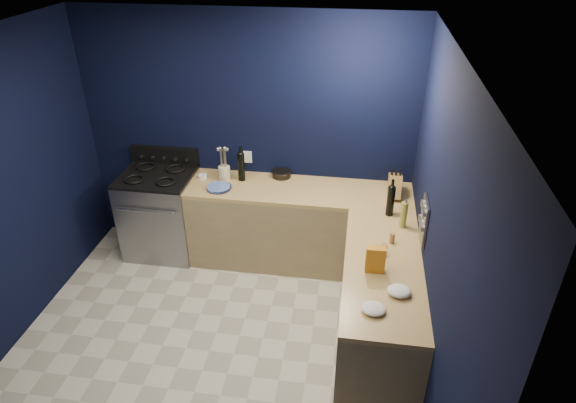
% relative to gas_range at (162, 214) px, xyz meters
% --- Properties ---
extents(floor, '(3.50, 3.50, 0.02)m').
position_rel_gas_range_xyz_m(floor, '(0.93, -1.42, -0.47)').
color(floor, beige).
rests_on(floor, ground).
extents(ceiling, '(3.50, 3.50, 0.02)m').
position_rel_gas_range_xyz_m(ceiling, '(0.93, -1.42, 2.15)').
color(ceiling, silver).
rests_on(ceiling, ground).
extents(wall_back, '(3.50, 0.02, 2.60)m').
position_rel_gas_range_xyz_m(wall_back, '(0.93, 0.34, 0.84)').
color(wall_back, black).
rests_on(wall_back, ground).
extents(wall_right, '(0.02, 3.50, 2.60)m').
position_rel_gas_range_xyz_m(wall_right, '(2.69, -1.42, 0.84)').
color(wall_right, black).
rests_on(wall_right, ground).
extents(cab_back, '(2.30, 0.63, 0.86)m').
position_rel_gas_range_xyz_m(cab_back, '(1.53, 0.02, -0.03)').
color(cab_back, '#95825B').
rests_on(cab_back, floor).
extents(top_back, '(2.30, 0.63, 0.04)m').
position_rel_gas_range_xyz_m(top_back, '(1.53, 0.02, 0.42)').
color(top_back, olive).
rests_on(top_back, cab_back).
extents(cab_right, '(0.63, 1.67, 0.86)m').
position_rel_gas_range_xyz_m(cab_right, '(2.37, -1.13, -0.03)').
color(cab_right, '#95825B').
rests_on(cab_right, floor).
extents(top_right, '(0.63, 1.67, 0.04)m').
position_rel_gas_range_xyz_m(top_right, '(2.37, -1.13, 0.42)').
color(top_right, olive).
rests_on(top_right, cab_right).
extents(gas_range, '(0.76, 0.66, 0.92)m').
position_rel_gas_range_xyz_m(gas_range, '(0.00, 0.00, 0.00)').
color(gas_range, gray).
rests_on(gas_range, floor).
extents(oven_door, '(0.59, 0.02, 0.42)m').
position_rel_gas_range_xyz_m(oven_door, '(0.00, -0.32, -0.01)').
color(oven_door, black).
rests_on(oven_door, gas_range).
extents(cooktop, '(0.76, 0.66, 0.03)m').
position_rel_gas_range_xyz_m(cooktop, '(0.00, 0.00, 0.48)').
color(cooktop, black).
rests_on(cooktop, gas_range).
extents(backguard, '(0.76, 0.06, 0.20)m').
position_rel_gas_range_xyz_m(backguard, '(0.00, 0.30, 0.58)').
color(backguard, black).
rests_on(backguard, gas_range).
extents(spice_panel, '(0.02, 0.28, 0.38)m').
position_rel_gas_range_xyz_m(spice_panel, '(2.67, -0.87, 0.72)').
color(spice_panel, gray).
rests_on(spice_panel, wall_right).
extents(wall_outlet, '(0.09, 0.02, 0.13)m').
position_rel_gas_range_xyz_m(wall_outlet, '(0.93, 0.32, 0.62)').
color(wall_outlet, white).
rests_on(wall_outlet, wall_back).
extents(plate_stack, '(0.30, 0.30, 0.03)m').
position_rel_gas_range_xyz_m(plate_stack, '(0.71, -0.11, 0.46)').
color(plate_stack, '#4062AA').
rests_on(plate_stack, top_back).
extents(ramekin, '(0.13, 0.13, 0.04)m').
position_rel_gas_range_xyz_m(ramekin, '(0.48, 0.11, 0.46)').
color(ramekin, white).
rests_on(ramekin, top_back).
extents(utensil_crock, '(0.15, 0.15, 0.15)m').
position_rel_gas_range_xyz_m(utensil_crock, '(0.72, 0.10, 0.52)').
color(utensil_crock, beige).
rests_on(utensil_crock, top_back).
extents(wine_bottle_back, '(0.09, 0.09, 0.30)m').
position_rel_gas_range_xyz_m(wine_bottle_back, '(0.90, 0.12, 0.59)').
color(wine_bottle_back, black).
rests_on(wine_bottle_back, top_back).
extents(lemon_basket, '(0.21, 0.21, 0.08)m').
position_rel_gas_range_xyz_m(lemon_basket, '(1.31, 0.26, 0.48)').
color(lemon_basket, black).
rests_on(lemon_basket, top_back).
extents(knife_block, '(0.13, 0.27, 0.28)m').
position_rel_gas_range_xyz_m(knife_block, '(2.48, 0.01, 0.56)').
color(knife_block, olive).
rests_on(knife_block, top_back).
extents(wine_bottle_right, '(0.08, 0.08, 0.29)m').
position_rel_gas_range_xyz_m(wine_bottle_right, '(2.43, -0.35, 0.58)').
color(wine_bottle_right, black).
rests_on(wine_bottle_right, top_right).
extents(oil_bottle, '(0.07, 0.07, 0.25)m').
position_rel_gas_range_xyz_m(oil_bottle, '(2.54, -0.54, 0.57)').
color(oil_bottle, olive).
rests_on(oil_bottle, top_right).
extents(spice_jar_near, '(0.05, 0.05, 0.09)m').
position_rel_gas_range_xyz_m(spice_jar_near, '(2.44, -0.81, 0.49)').
color(spice_jar_near, olive).
rests_on(spice_jar_near, top_right).
extents(spice_jar_far, '(0.06, 0.06, 0.09)m').
position_rel_gas_range_xyz_m(spice_jar_far, '(2.37, -0.98, 0.49)').
color(spice_jar_far, olive).
rests_on(spice_jar_far, top_right).
extents(crouton_bag, '(0.15, 0.08, 0.22)m').
position_rel_gas_range_xyz_m(crouton_bag, '(2.29, -1.22, 0.55)').
color(crouton_bag, red).
rests_on(crouton_bag, top_right).
extents(towel_front, '(0.22, 0.20, 0.06)m').
position_rel_gas_range_xyz_m(towel_front, '(2.47, -1.47, 0.47)').
color(towel_front, white).
rests_on(towel_front, top_right).
extents(towel_end, '(0.21, 0.20, 0.05)m').
position_rel_gas_range_xyz_m(towel_end, '(2.28, -1.68, 0.47)').
color(towel_end, white).
rests_on(towel_end, top_right).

